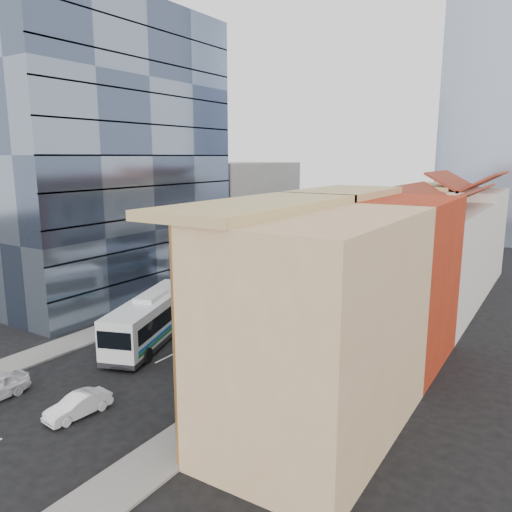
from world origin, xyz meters
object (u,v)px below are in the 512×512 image
Objects in this scene: bus_left_near at (152,318)px; office_tower at (111,155)px; shophouse_tan at (320,327)px; sedan_right at (78,405)px; bus_right at (289,290)px; bus_left_far at (281,271)px.

office_tower is at bearing 127.28° from bus_left_near.
sedan_right is (-12.50, -6.08, -5.35)m from shophouse_tan.
bus_left_far is at bearing 106.82° from bus_right.
bus_left_near is at bearing -32.98° from office_tower.
bus_right is (5.08, -7.37, 0.20)m from bus_left_far.
office_tower reaches higher than shophouse_tan.
shophouse_tan is at bearing -36.14° from bus_left_near.
office_tower is at bearing -121.46° from bus_left_far.
shophouse_tan is 3.57× the size of sedan_right.
shophouse_tan reaches higher than sedan_right.
bus_left_far is (13.92, 12.19, -13.23)m from office_tower.
sedan_right is at bearing -108.92° from bus_right.
office_tower is 7.66× the size of sedan_right.
bus_left_far is (0.17, 21.11, -0.26)m from bus_left_near.
bus_right is 24.94m from sedan_right.
office_tower is at bearing 139.11° from sedan_right.
bus_right is (-12.00, 18.82, -4.03)m from shophouse_tan.
sedan_right is (4.58, -32.27, -1.12)m from bus_left_far.
bus_left_near is 12.20m from sedan_right.
sedan_right is (-0.50, -24.90, -1.33)m from bus_right.
bus_left_near is at bearing 163.60° from shophouse_tan.
bus_left_far is (-17.08, 26.19, -4.23)m from shophouse_tan.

